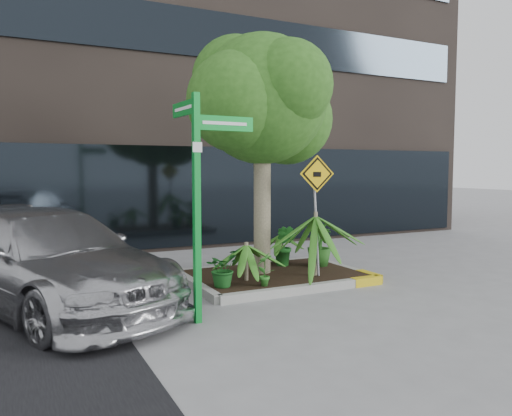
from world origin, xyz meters
name	(u,v)px	position (x,y,z in m)	size (l,w,h in m)	color
ground	(273,285)	(0.00, 0.00, 0.00)	(80.00, 80.00, 0.00)	gray
building	(164,4)	(0.50, 8.50, 7.50)	(18.00, 8.00, 15.00)	#2D2621
planter	(277,275)	(0.23, 0.27, 0.10)	(3.35, 2.36, 0.15)	#9E9E99
tree	(262,100)	(0.00, 0.47, 3.41)	(3.11, 2.76, 4.66)	tan
palm_front	(316,216)	(0.77, -0.22, 1.26)	(1.33, 1.33, 1.48)	tan
palm_left	(246,245)	(-0.56, -0.04, 0.79)	(0.77, 0.77, 0.85)	tan
palm_back	(280,235)	(0.79, 1.14, 0.74)	(0.72, 0.72, 0.80)	tan
parked_car	(47,259)	(-3.80, 0.23, 0.75)	(2.10, 5.17, 1.50)	#B2B3B7
shrub_a	(222,268)	(-1.12, -0.28, 0.47)	(0.57, 0.57, 0.63)	#164F1A
shrub_b	(319,244)	(1.34, 0.51, 0.60)	(0.50, 0.50, 0.89)	#235B1B
shrub_c	(265,269)	(-0.46, -0.55, 0.44)	(0.30, 0.30, 0.58)	#2C7424
shrub_d	(285,246)	(0.70, 0.81, 0.56)	(0.46, 0.46, 0.83)	#1D641F
street_sign_post	(199,182)	(-1.94, -1.44, 1.94)	(0.93, 0.92, 3.14)	#0C8D2C
cattle_sign	(317,194)	(0.79, -0.21, 1.65)	(0.68, 0.31, 2.22)	slate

